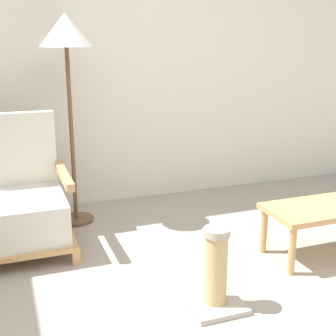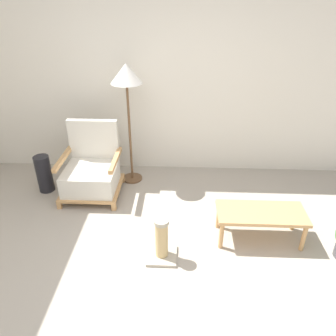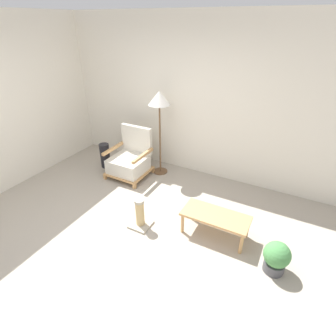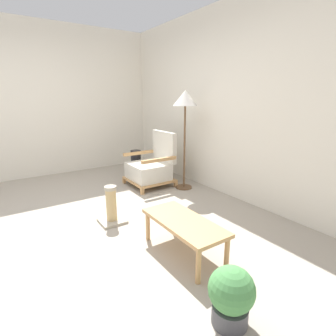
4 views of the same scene
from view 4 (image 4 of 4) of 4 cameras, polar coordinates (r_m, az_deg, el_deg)
ground_plane at (r=3.28m, az=-21.47°, el=-11.82°), size 14.00×14.00×0.00m
wall_back at (r=4.07m, az=10.99°, el=13.81°), size 8.00×0.06×2.70m
wall_left at (r=5.35m, az=-23.41°, el=13.15°), size 0.06×8.00×2.70m
armchair at (r=4.36m, az=-3.65°, el=0.21°), size 0.69×0.67×0.88m
floor_lamp at (r=4.04m, az=3.76°, el=13.64°), size 0.37×0.37×1.53m
coffee_table at (r=2.47m, az=3.46°, el=-12.23°), size 0.88×0.40×0.34m
vase at (r=4.92m, az=-6.98°, el=1.08°), size 0.19×0.19×0.48m
potted_plant at (r=1.89m, az=13.58°, el=-25.27°), size 0.30×0.30×0.41m
scratching_post at (r=3.16m, az=-12.20°, el=-8.50°), size 0.28×0.28×0.45m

